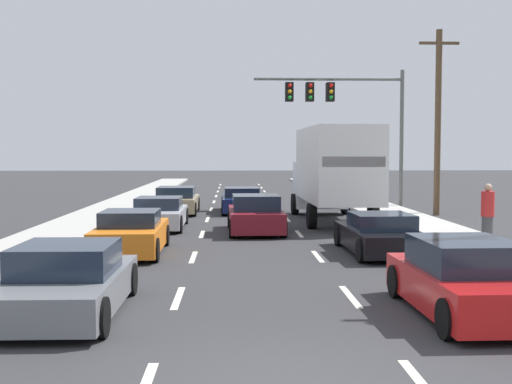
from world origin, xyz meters
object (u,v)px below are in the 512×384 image
(pedestrian_near_corner, at_px, (488,214))
(utility_pole_mid, at_px, (438,120))
(car_tan, at_px, (177,201))
(car_gray, at_px, (67,283))
(box_truck, at_px, (334,169))
(car_silver, at_px, (159,214))
(car_maroon, at_px, (255,215))
(car_orange, at_px, (131,234))
(traffic_signal_mast, at_px, (335,102))
(car_red, at_px, (466,281))
(car_navy, at_px, (242,201))
(car_black, at_px, (380,235))

(pedestrian_near_corner, bearing_deg, utility_pole_mid, 80.34)
(pedestrian_near_corner, bearing_deg, car_tan, 130.58)
(car_gray, xyz_separation_m, box_truck, (7.01, 14.87, 1.63))
(utility_pole_mid, bearing_deg, car_silver, -158.53)
(box_truck, relative_size, pedestrian_near_corner, 4.81)
(car_tan, bearing_deg, car_maroon, -65.33)
(car_orange, distance_m, traffic_signal_mast, 17.67)
(car_silver, bearing_deg, car_gray, -90.68)
(car_maroon, height_order, box_truck, box_truck)
(car_silver, bearing_deg, traffic_signal_mast, 47.75)
(utility_pole_mid, bearing_deg, car_red, -105.95)
(car_navy, bearing_deg, car_gray, -99.68)
(car_orange, bearing_deg, traffic_signal_mast, 61.61)
(car_navy, distance_m, car_maroon, 7.97)
(car_silver, xyz_separation_m, box_truck, (6.85, 1.78, 1.65))
(car_gray, relative_size, utility_pole_mid, 0.50)
(car_tan, height_order, car_orange, car_tan)
(utility_pole_mid, bearing_deg, box_truck, -150.30)
(car_orange, bearing_deg, box_truck, 48.82)
(car_silver, xyz_separation_m, car_orange, (-0.09, -6.16, 0.02))
(pedestrian_near_corner, bearing_deg, car_orange, -177.64)
(traffic_signal_mast, bearing_deg, car_navy, -154.80)
(box_truck, xyz_separation_m, car_black, (0.05, -8.17, -1.66))
(car_orange, xyz_separation_m, car_gray, (-0.06, -6.93, -0.00))
(utility_pole_mid, xyz_separation_m, pedestrian_near_corner, (-1.78, -10.46, -3.26))
(utility_pole_mid, bearing_deg, car_tan, 173.68)
(pedestrian_near_corner, bearing_deg, box_truck, 114.23)
(car_silver, height_order, car_orange, car_orange)
(car_gray, distance_m, traffic_signal_mast, 23.84)
(car_gray, xyz_separation_m, utility_pole_mid, (12.17, 17.81, 3.74))
(car_navy, xyz_separation_m, utility_pole_mid, (8.82, -1.81, 3.75))
(car_maroon, relative_size, car_red, 1.04)
(car_red, relative_size, pedestrian_near_corner, 2.26)
(car_silver, bearing_deg, car_red, -62.96)
(car_gray, bearing_deg, car_red, -2.52)
(car_red, xyz_separation_m, pedestrian_near_corner, (3.40, 7.66, 0.43))
(box_truck, xyz_separation_m, utility_pole_mid, (5.16, 2.94, 2.11))
(car_black, bearing_deg, car_gray, -136.51)
(car_black, height_order, traffic_signal_mast, traffic_signal_mast)
(car_navy, bearing_deg, car_black, -73.97)
(pedestrian_near_corner, bearing_deg, traffic_signal_mast, 98.78)
(car_tan, relative_size, box_truck, 0.49)
(car_maroon, bearing_deg, car_navy, 92.74)
(car_black, distance_m, utility_pole_mid, 12.80)
(box_truck, bearing_deg, car_red, -90.06)
(car_black, relative_size, traffic_signal_mast, 0.55)
(car_gray, bearing_deg, car_maroon, 72.27)
(car_orange, height_order, car_black, car_orange)
(car_red, bearing_deg, car_gray, 177.48)
(car_maroon, bearing_deg, utility_pole_mid, 36.06)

